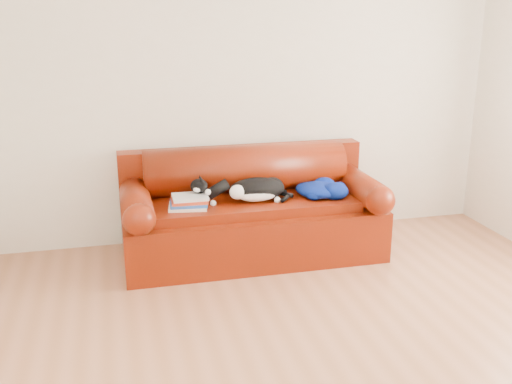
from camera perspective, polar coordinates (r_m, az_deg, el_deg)
ground at (r=3.80m, az=6.03°, el=-14.38°), size 4.50×4.50×0.00m
room_shell at (r=3.32m, az=8.88°, el=11.51°), size 4.52×4.02×2.61m
sofa_base at (r=4.97m, az=-0.40°, el=-3.43°), size 2.10×0.90×0.50m
sofa_back at (r=5.10m, az=-1.05°, el=0.70°), size 2.10×1.01×0.88m
book_stack at (r=4.65m, az=-6.41°, el=-0.93°), size 0.32×0.27×0.10m
cat at (r=4.78m, az=0.05°, el=0.18°), size 0.67×0.31×0.24m
blanket at (r=4.95m, az=6.19°, el=0.29°), size 0.47×0.47×0.14m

